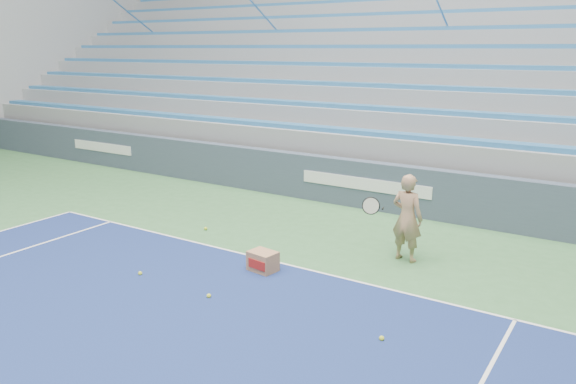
% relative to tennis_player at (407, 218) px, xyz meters
% --- Properties ---
extents(sponsor_barrier, '(30.00, 0.32, 1.10)m').
position_rel_tennis_player_xyz_m(sponsor_barrier, '(-1.99, 2.67, -0.23)').
color(sponsor_barrier, '#3A4658').
rests_on(sponsor_barrier, ground).
extents(bleachers, '(31.00, 9.15, 7.30)m').
position_rel_tennis_player_xyz_m(bleachers, '(-1.99, 8.39, 1.58)').
color(bleachers, gray).
rests_on(bleachers, ground).
extents(tennis_player, '(0.91, 0.84, 1.55)m').
position_rel_tennis_player_xyz_m(tennis_player, '(0.00, 0.00, 0.00)').
color(tennis_player, tan).
rests_on(tennis_player, ground).
extents(ball_box, '(0.50, 0.41, 0.34)m').
position_rel_tennis_player_xyz_m(ball_box, '(-1.81, -1.76, -0.61)').
color(ball_box, '#A4734F').
rests_on(ball_box, ground).
extents(tennis_ball_0, '(0.07, 0.07, 0.07)m').
position_rel_tennis_player_xyz_m(tennis_ball_0, '(-1.76, -1.86, -0.74)').
color(tennis_ball_0, yellow).
rests_on(tennis_ball_0, ground).
extents(tennis_ball_1, '(0.07, 0.07, 0.07)m').
position_rel_tennis_player_xyz_m(tennis_ball_1, '(-1.88, -3.05, -0.74)').
color(tennis_ball_1, yellow).
rests_on(tennis_ball_1, ground).
extents(tennis_ball_2, '(0.07, 0.07, 0.07)m').
position_rel_tennis_player_xyz_m(tennis_ball_2, '(0.80, -2.83, -0.74)').
color(tennis_ball_2, yellow).
rests_on(tennis_ball_2, ground).
extents(tennis_ball_3, '(0.07, 0.07, 0.07)m').
position_rel_tennis_player_xyz_m(tennis_ball_3, '(-3.40, -3.01, -0.74)').
color(tennis_ball_3, yellow).
rests_on(tennis_ball_3, ground).
extents(tennis_ball_4, '(0.07, 0.07, 0.07)m').
position_rel_tennis_player_xyz_m(tennis_ball_4, '(-4.05, -0.63, -0.74)').
color(tennis_ball_4, yellow).
rests_on(tennis_ball_4, ground).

